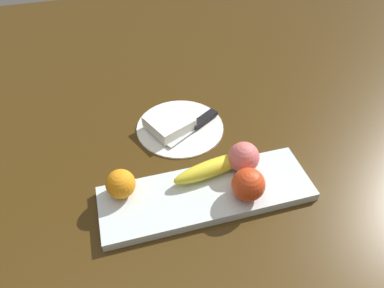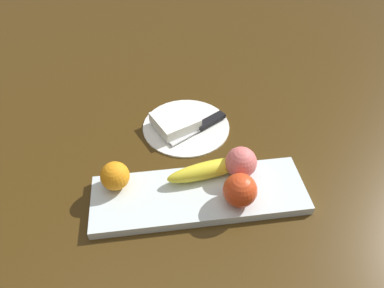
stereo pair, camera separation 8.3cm
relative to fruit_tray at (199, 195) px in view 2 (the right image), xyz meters
The scene contains 9 objects.
ground_plane 0.05m from the fruit_tray, 23.24° to the right, with size 2.40×2.40×0.00m, color #3F2A0E.
fruit_tray is the anchor object (origin of this frame).
apple 0.10m from the fruit_tray, 156.32° to the left, with size 0.07×0.07×0.07m, color red.
banana 0.06m from the fruit_tray, 121.94° to the right, with size 0.19×0.04×0.04m, color yellow.
orange_near_apple 0.19m from the fruit_tray, 13.36° to the right, with size 0.06×0.06×0.06m, color orange.
peach 0.12m from the fruit_tray, 157.19° to the right, with size 0.07×0.07×0.07m, color #D86764.
dinner_plate 0.24m from the fruit_tray, 90.00° to the right, with size 0.23×0.23×0.01m, color white.
folded_napkin 0.24m from the fruit_tray, 83.07° to the right, with size 0.10×0.10×0.03m, color white.
knife 0.24m from the fruit_tray, 102.98° to the right, with size 0.16×0.11×0.01m.
Camera 2 is at (0.03, 0.49, 0.63)m, focal length 32.92 mm.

